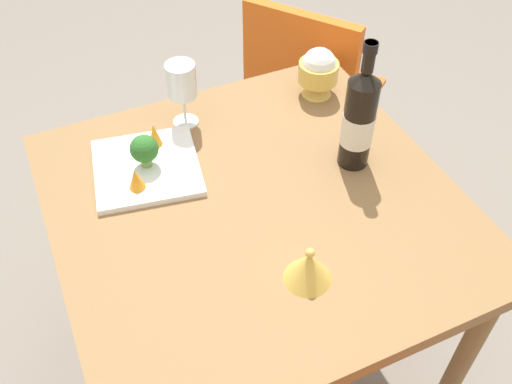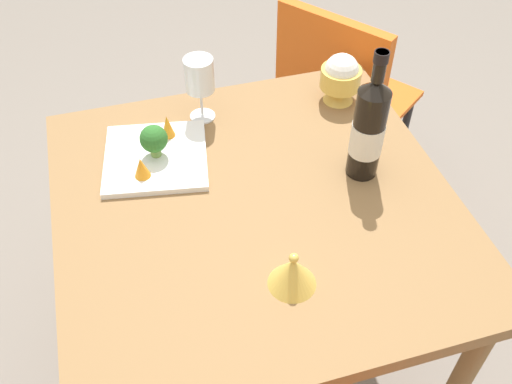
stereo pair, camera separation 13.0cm
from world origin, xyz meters
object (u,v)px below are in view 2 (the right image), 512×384
Objects in this scene: chair_by_wall at (338,93)px; wine_bottle at (368,129)px; rice_bowl at (341,77)px; wine_glass at (199,76)px; rice_bowl_lid at (293,272)px; serving_plate at (156,157)px; broccoli_floret at (154,139)px; carrot_garnish_right at (168,126)px; carrot_garnish_left at (141,167)px.

wine_bottle is (-0.60, 0.20, 0.36)m from chair_by_wall.
chair_by_wall is 0.46m from rice_bowl.
wine_glass is 1.79× the size of rice_bowl_lid.
wine_glass is 0.62× the size of serving_plate.
broccoli_floret reaches higher than serving_plate.
wine_bottle reaches higher than rice_bowl.
wine_glass reaches higher than serving_plate.
carrot_garnish_right is (0.51, 0.16, 0.01)m from rice_bowl_lid.
wine_bottle is at bearing -119.71° from carrot_garnish_right.
serving_plate is at bearing 88.93° from broccoli_floret.
carrot_garnish_left is at bearing 146.90° from broccoli_floret.
broccoli_floret is at bearing 101.40° from rice_bowl.
rice_bowl is at bearing -78.65° from serving_plate.
rice_bowl reaches higher than serving_plate.
wine_glass is at bearing 85.42° from rice_bowl.
rice_bowl is 2.59× the size of carrot_garnish_left.
chair_by_wall reaches higher than carrot_garnish_left.
wine_bottle is at bearing -134.15° from wine_glass.
chair_by_wall is at bearing -18.88° from wine_bottle.
rice_bowl_lid is (-0.86, 0.47, 0.26)m from chair_by_wall.
rice_bowl_lid is at bearing -65.06° from chair_by_wall.
serving_plate is 0.09m from carrot_garnish_right.
broccoli_floret is at bearing -91.07° from serving_plate.
broccoli_floret is (-0.42, 0.67, 0.29)m from chair_by_wall.
rice_bowl reaches higher than carrot_garnish_left.
wine_bottle is at bearing 169.23° from rice_bowl.
wine_bottle is 0.52m from serving_plate.
wine_bottle is at bearing -110.84° from broccoli_floret.
rice_bowl_lid is at bearing 134.97° from wine_bottle.
rice_bowl is 2.32× the size of carrot_garnish_right.
wine_glass is 0.59m from rice_bowl_lid.
chair_by_wall is at bearing -55.97° from carrot_garnish_left.
chair_by_wall is at bearing -25.63° from rice_bowl.
rice_bowl_lid reaches higher than carrot_garnish_left.
wine_glass is 1.26× the size of rice_bowl.
carrot_garnish_left is at bearing 106.76° from rice_bowl.
rice_bowl is at bearing -73.24° from carrot_garnish_left.
wine_glass reaches higher than carrot_garnish_left.
rice_bowl_lid reaches higher than carrot_garnish_right.
carrot_garnish_left is (-0.06, 0.04, -0.02)m from broccoli_floret.
wine_bottle is 6.09× the size of carrot_garnish_left.
carrot_garnish_left is (-0.17, 0.57, -0.03)m from rice_bowl.
rice_bowl is (-0.31, 0.15, 0.30)m from chair_by_wall.
carrot_garnish_left is at bearing 32.86° from rice_bowl_lid.
rice_bowl is 0.54m from serving_plate.
serving_plate is (-0.42, 0.68, 0.23)m from chair_by_wall.
broccoli_floret is 1.40× the size of carrot_garnish_right.
carrot_garnish_left is at bearing 146.82° from carrot_garnish_right.
chair_by_wall is 8.50× the size of rice_bowl_lid.
serving_plate is at bearing 132.59° from wine_glass.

